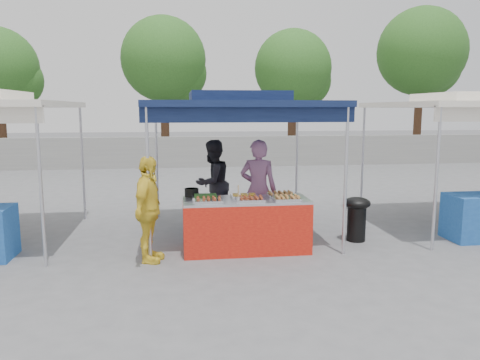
{
  "coord_description": "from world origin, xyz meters",
  "views": [
    {
      "loc": [
        -1.07,
        -7.35,
        2.27
      ],
      "look_at": [
        0.0,
        0.6,
        1.05
      ],
      "focal_mm": 35.0,
      "sensor_mm": 36.0,
      "label": 1
    }
  ],
  "objects": [
    {
      "name": "crate_stacked",
      "position": [
        0.16,
        0.69,
        0.39
      ],
      "size": [
        0.42,
        0.3,
        0.25
      ],
      "primitive_type": "cube",
      "color": "#153AAC",
      "rests_on": "crate_right"
    },
    {
      "name": "vendor_table",
      "position": [
        0.0,
        -0.1,
        0.43
      ],
      "size": [
        2.0,
        0.8,
        0.85
      ],
      "color": "red",
      "rests_on": "ground_plane"
    },
    {
      "name": "ground_plane",
      "position": [
        0.0,
        0.0,
        0.0
      ],
      "size": [
        80.0,
        80.0,
        0.0
      ],
      "primitive_type": "plane",
      "color": "#5F5F62"
    },
    {
      "name": "food_tray_br",
      "position": [
        0.59,
        0.0,
        0.88
      ],
      "size": [
        0.42,
        0.3,
        0.07
      ],
      "color": "silver",
      "rests_on": "vendor_table"
    },
    {
      "name": "customer_person",
      "position": [
        -1.51,
        -0.46,
        0.8
      ],
      "size": [
        0.61,
        1.0,
        1.6
      ],
      "primitive_type": "imported",
      "rotation": [
        0.0,
        0.0,
        1.32
      ],
      "color": "yellow",
      "rests_on": "ground_plane"
    },
    {
      "name": "food_tray_fm",
      "position": [
        0.04,
        -0.34,
        0.88
      ],
      "size": [
        0.42,
        0.3,
        0.07
      ],
      "color": "silver",
      "rests_on": "vendor_table"
    },
    {
      "name": "skewer_cup",
      "position": [
        -0.15,
        -0.39,
        0.89
      ],
      "size": [
        0.07,
        0.07,
        0.09
      ],
      "primitive_type": "cylinder",
      "color": "silver",
      "rests_on": "vendor_table"
    },
    {
      "name": "tree_0",
      "position": [
        -8.1,
        13.25,
        3.8
      ],
      "size": [
        3.33,
        3.23,
        5.56
      ],
      "color": "#442A1A",
      "rests_on": "ground_plane"
    },
    {
      "name": "crate_right",
      "position": [
        0.16,
        0.69,
        0.13
      ],
      "size": [
        0.44,
        0.31,
        0.27
      ],
      "primitive_type": "cube",
      "color": "#153AAC",
      "rests_on": "ground_plane"
    },
    {
      "name": "food_tray_fl",
      "position": [
        -0.61,
        -0.34,
        0.88
      ],
      "size": [
        0.42,
        0.3,
        0.07
      ],
      "color": "silver",
      "rests_on": "vendor_table"
    },
    {
      "name": "tree_1",
      "position": [
        -1.43,
        13.18,
        4.2
      ],
      "size": [
        3.61,
        3.57,
        6.14
      ],
      "color": "#442A1A",
      "rests_on": "ground_plane"
    },
    {
      "name": "food_tray_bl",
      "position": [
        -0.64,
        -0.04,
        0.88
      ],
      "size": [
        0.42,
        0.3,
        0.07
      ],
      "color": "silver",
      "rests_on": "vendor_table"
    },
    {
      "name": "helper_man",
      "position": [
        -0.4,
        1.64,
        0.84
      ],
      "size": [
        1.04,
        1.02,
        1.68
      ],
      "primitive_type": "imported",
      "rotation": [
        0.0,
        0.0,
        3.87
      ],
      "color": "black",
      "rests_on": "ground_plane"
    },
    {
      "name": "tree_2",
      "position": [
        4.04,
        12.66,
        3.85
      ],
      "size": [
        3.37,
        3.28,
        5.64
      ],
      "color": "#442A1A",
      "rests_on": "ground_plane"
    },
    {
      "name": "main_canopy",
      "position": [
        0.0,
        0.97,
        2.37
      ],
      "size": [
        3.2,
        3.2,
        2.57
      ],
      "color": "silver",
      "rests_on": "ground_plane"
    },
    {
      "name": "crate_left",
      "position": [
        -0.39,
        0.67,
        0.16
      ],
      "size": [
        0.52,
        0.36,
        0.31
      ],
      "primitive_type": "cube",
      "color": "#153AAC",
      "rests_on": "ground_plane"
    },
    {
      "name": "cooking_pot",
      "position": [
        -0.85,
        0.22,
        0.92
      ],
      "size": [
        0.23,
        0.23,
        0.13
      ],
      "primitive_type": "cylinder",
      "color": "black",
      "rests_on": "vendor_table"
    },
    {
      "name": "vendor_woman",
      "position": [
        0.32,
        0.58,
        0.88
      ],
      "size": [
        0.74,
        0.6,
        1.75
      ],
      "primitive_type": "imported",
      "rotation": [
        0.0,
        0.0,
        2.82
      ],
      "color": "#915C86",
      "rests_on": "ground_plane"
    },
    {
      "name": "back_wall",
      "position": [
        0.0,
        11.0,
        0.6
      ],
      "size": [
        40.0,
        0.25,
        1.2
      ],
      "primitive_type": "cube",
      "color": "gray",
      "rests_on": "ground_plane"
    },
    {
      "name": "tree_3",
      "position": [
        10.21,
        13.34,
        4.69
      ],
      "size": [
        3.99,
        3.99,
        6.86
      ],
      "color": "#442A1A",
      "rests_on": "ground_plane"
    },
    {
      "name": "wok_burner",
      "position": [
        1.99,
        0.2,
        0.46
      ],
      "size": [
        0.46,
        0.46,
        0.78
      ],
      "rotation": [
        0.0,
        0.0,
        -0.16
      ],
      "color": "black",
      "rests_on": "ground_plane"
    },
    {
      "name": "food_tray_fr",
      "position": [
        0.61,
        -0.34,
        0.88
      ],
      "size": [
        0.42,
        0.3,
        0.07
      ],
      "color": "silver",
      "rests_on": "vendor_table"
    },
    {
      "name": "food_tray_bm",
      "position": [
        -0.01,
        -0.01,
        0.88
      ],
      "size": [
        0.42,
        0.3,
        0.07
      ],
      "color": "silver",
      "rests_on": "vendor_table"
    }
  ]
}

